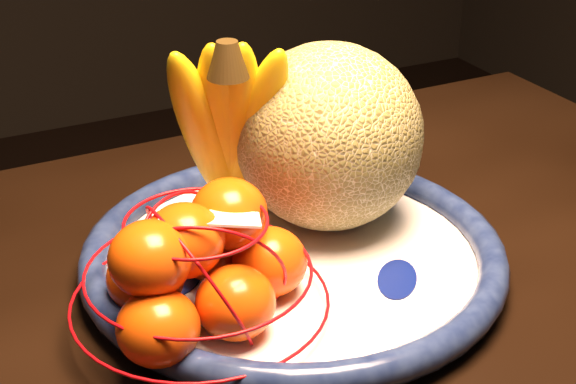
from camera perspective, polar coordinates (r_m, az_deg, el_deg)
name	(u,v)px	position (r m, az deg, el deg)	size (l,w,h in m)	color
fruit_bowl	(293,256)	(0.74, 0.34, -4.17)	(0.35, 0.35, 0.03)	white
cantaloupe	(329,136)	(0.76, 2.66, 3.61)	(0.16, 0.16, 0.16)	olive
banana_bunch	(229,122)	(0.74, -3.83, 4.55)	(0.12, 0.13, 0.20)	#EAB60A
mandarin_bag	(199,268)	(0.65, -5.77, -4.89)	(0.24, 0.24, 0.12)	#FF4800
price_tag	(210,218)	(0.63, -5.09, -1.68)	(0.07, 0.03, 0.00)	white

